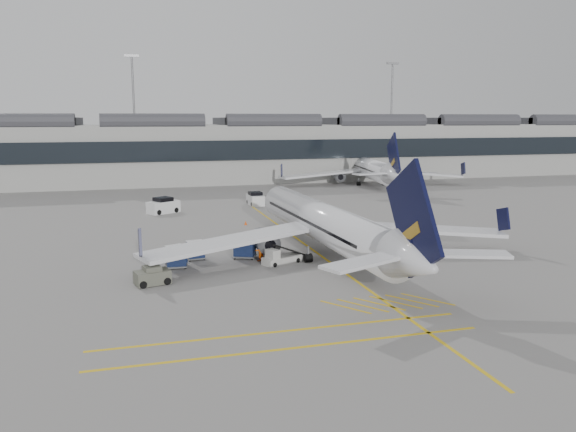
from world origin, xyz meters
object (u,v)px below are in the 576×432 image
object	(u,v)px
belt_loader	(281,258)
ramp_agent_a	(268,246)
baggage_cart_a	(195,250)
airliner_main	(326,224)
ramp_agent_b	(259,250)
pushback_tug	(152,276)

from	to	relation	value
belt_loader	ramp_agent_a	distance (m)	3.00
belt_loader	baggage_cart_a	size ratio (longest dim) A/B	2.51
airliner_main	ramp_agent_b	bearing A→B (deg)	179.71
airliner_main	baggage_cart_a	bearing A→B (deg)	169.29
belt_loader	ramp_agent_b	world-z (taller)	ramp_agent_b
airliner_main	ramp_agent_a	bearing A→B (deg)	163.35
airliner_main	baggage_cart_a	xyz separation A→B (m)	(-11.48, 1.77, -1.99)
belt_loader	ramp_agent_a	xyz separation A→B (m)	(-0.47, 2.93, 0.46)
baggage_cart_a	pushback_tug	bearing A→B (deg)	-127.06
airliner_main	pushback_tug	world-z (taller)	airliner_main
ramp_agent_a	pushback_tug	world-z (taller)	ramp_agent_a
baggage_cart_a	belt_loader	bearing A→B (deg)	-32.63
ramp_agent_a	pushback_tug	bearing A→B (deg)	160.64
airliner_main	pushback_tug	xyz separation A→B (m)	(-15.42, -4.92, -2.24)
belt_loader	baggage_cart_a	bearing A→B (deg)	130.71
ramp_agent_a	ramp_agent_b	bearing A→B (deg)	-176.70
airliner_main	belt_loader	bearing A→B (deg)	-162.98
baggage_cart_a	airliner_main	bearing A→B (deg)	-15.26
baggage_cart_a	ramp_agent_a	xyz separation A→B (m)	(6.38, -0.43, 0.08)
ramp_agent_a	ramp_agent_b	world-z (taller)	ramp_agent_a
pushback_tug	ramp_agent_b	bearing A→B (deg)	12.55
airliner_main	belt_loader	xyz separation A→B (m)	(-4.63, -1.59, -2.37)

